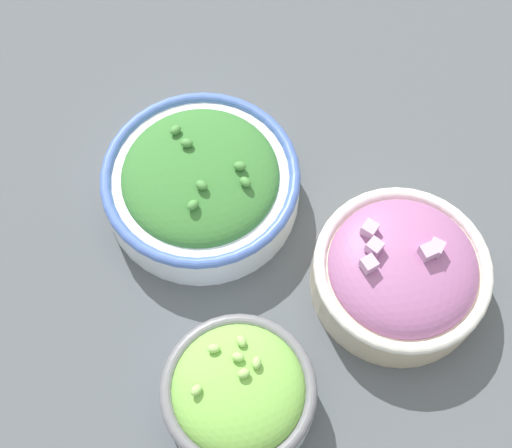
% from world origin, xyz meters
% --- Properties ---
extents(ground_plane, '(3.00, 3.00, 0.00)m').
position_xyz_m(ground_plane, '(0.00, 0.00, 0.00)').
color(ground_plane, '#4C5156').
extents(bowl_broccoli, '(0.21, 0.21, 0.08)m').
position_xyz_m(bowl_broccoli, '(-0.02, 0.07, 0.03)').
color(bowl_broccoli, silver).
rests_on(bowl_broccoli, ground_plane).
extents(bowl_red_onion, '(0.17, 0.17, 0.09)m').
position_xyz_m(bowl_red_onion, '(0.09, -0.13, 0.04)').
color(bowl_red_onion, beige).
rests_on(bowl_red_onion, ground_plane).
extents(bowl_lettuce, '(0.14, 0.14, 0.09)m').
position_xyz_m(bowl_lettuce, '(-0.11, -0.14, 0.04)').
color(bowl_lettuce, '#B2C1CC').
rests_on(bowl_lettuce, ground_plane).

